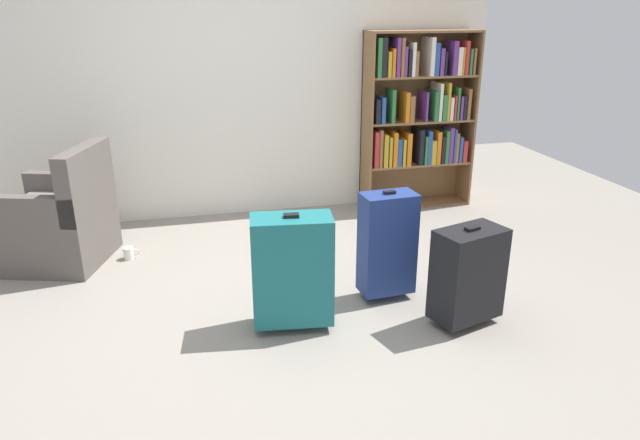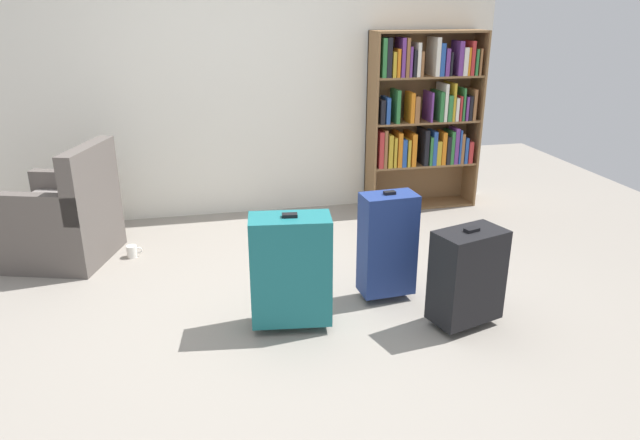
{
  "view_description": "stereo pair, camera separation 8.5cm",
  "coord_description": "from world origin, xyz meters",
  "px_view_note": "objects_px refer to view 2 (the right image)",
  "views": [
    {
      "loc": [
        -0.6,
        -3.22,
        1.86
      ],
      "look_at": [
        0.25,
        0.18,
        0.55
      ],
      "focal_mm": 32.5,
      "sensor_mm": 36.0,
      "label": 1
    },
    {
      "loc": [
        -0.51,
        -3.24,
        1.86
      ],
      "look_at": [
        0.25,
        0.18,
        0.55
      ],
      "focal_mm": 32.5,
      "sensor_mm": 36.0,
      "label": 2
    }
  ],
  "objects_px": {
    "suitcase_teal": "(291,269)",
    "mug": "(132,251)",
    "armchair": "(65,220)",
    "suitcase_navy_blue": "(387,244)",
    "bookshelf": "(424,114)",
    "suitcase_black": "(467,276)"
  },
  "relations": [
    {
      "from": "suitcase_teal",
      "to": "mug",
      "type": "bearing_deg",
      "value": 128.95
    },
    {
      "from": "armchair",
      "to": "suitcase_navy_blue",
      "type": "bearing_deg",
      "value": -27.49
    },
    {
      "from": "bookshelf",
      "to": "suitcase_black",
      "type": "distance_m",
      "value": 2.35
    },
    {
      "from": "bookshelf",
      "to": "suitcase_navy_blue",
      "type": "height_order",
      "value": "bookshelf"
    },
    {
      "from": "armchair",
      "to": "suitcase_teal",
      "type": "xyz_separation_m",
      "value": [
        1.51,
        -1.37,
        0.07
      ]
    },
    {
      "from": "suitcase_black",
      "to": "mug",
      "type": "bearing_deg",
      "value": 144.12
    },
    {
      "from": "bookshelf",
      "to": "mug",
      "type": "bearing_deg",
      "value": -165.14
    },
    {
      "from": "mug",
      "to": "suitcase_teal",
      "type": "bearing_deg",
      "value": -51.05
    },
    {
      "from": "bookshelf",
      "to": "suitcase_navy_blue",
      "type": "xyz_separation_m",
      "value": [
        -0.93,
        -1.76,
        -0.51
      ]
    },
    {
      "from": "mug",
      "to": "suitcase_black",
      "type": "distance_m",
      "value": 2.58
    },
    {
      "from": "suitcase_teal",
      "to": "suitcase_black",
      "type": "bearing_deg",
      "value": -11.7
    },
    {
      "from": "suitcase_teal",
      "to": "bookshelf",
      "type": "bearing_deg",
      "value": 50.99
    },
    {
      "from": "armchair",
      "to": "suitcase_black",
      "type": "height_order",
      "value": "armchair"
    },
    {
      "from": "armchair",
      "to": "suitcase_black",
      "type": "bearing_deg",
      "value": -31.85
    },
    {
      "from": "armchair",
      "to": "suitcase_navy_blue",
      "type": "distance_m",
      "value": 2.47
    },
    {
      "from": "armchair",
      "to": "suitcase_teal",
      "type": "bearing_deg",
      "value": -42.14
    },
    {
      "from": "suitcase_navy_blue",
      "to": "suitcase_teal",
      "type": "height_order",
      "value": "suitcase_navy_blue"
    },
    {
      "from": "suitcase_navy_blue",
      "to": "suitcase_teal",
      "type": "xyz_separation_m",
      "value": [
        -0.68,
        -0.23,
        -0.01
      ]
    },
    {
      "from": "armchair",
      "to": "suitcase_navy_blue",
      "type": "relative_size",
      "value": 1.2
    },
    {
      "from": "bookshelf",
      "to": "armchair",
      "type": "xyz_separation_m",
      "value": [
        -3.13,
        -0.62,
        -0.58
      ]
    },
    {
      "from": "mug",
      "to": "suitcase_navy_blue",
      "type": "distance_m",
      "value": 2.05
    },
    {
      "from": "bookshelf",
      "to": "suitcase_teal",
      "type": "bearing_deg",
      "value": -129.01
    }
  ]
}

